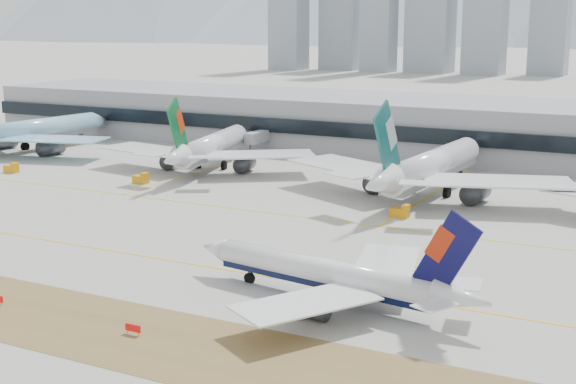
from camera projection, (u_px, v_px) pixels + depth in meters
The scene contains 11 objects.
ground at pixel (190, 253), 129.90m from camera, with size 3000.00×3000.00×0.00m, color #A09D96.
taxiing_airliner at pixel (333, 276), 106.44m from camera, with size 45.28×39.02×15.24m.
widebody_korean at pixel (29, 132), 228.22m from camera, with size 60.28×59.33×21.61m.
widebody_eva at pixel (209, 148), 200.88m from camera, with size 56.04×55.75×20.47m.
widebody_cathay at pixel (429, 168), 170.09m from camera, with size 64.08×62.73×22.87m.
terminal at pixel (418, 126), 227.94m from camera, with size 280.00×43.10×15.00m.
hold_sign_right at pixel (133, 328), 95.85m from camera, with size 2.20×0.15×1.35m.
gse_a at pixel (12, 168), 197.68m from camera, with size 3.55×2.00×2.60m.
gse_b at pixel (141, 179), 184.72m from camera, with size 3.55×2.00×2.60m.
gse_c at pixel (400, 212), 152.97m from camera, with size 3.55×2.00×2.60m.
city_skyline at pixel (428, 1), 560.86m from camera, with size 342.00×49.80×140.00m.
Camera 1 is at (71.64, -103.54, 37.03)m, focal length 50.00 mm.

